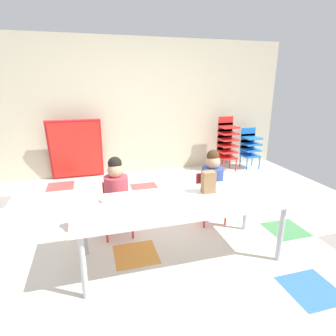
{
  "coord_description": "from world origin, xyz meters",
  "views": [
    {
      "loc": [
        -0.8,
        -2.86,
        1.68
      ],
      "look_at": [
        -0.08,
        -0.36,
        0.87
      ],
      "focal_mm": 29.47,
      "sensor_mm": 36.0,
      "label": 1
    }
  ],
  "objects": [
    {
      "name": "ground_plane",
      "position": [
        0.0,
        0.0,
        -0.01
      ],
      "size": [
        5.91,
        4.6,
        0.02
      ],
      "color": "silver"
    },
    {
      "name": "back_wall",
      "position": [
        0.0,
        2.3,
        1.22
      ],
      "size": [
        5.91,
        0.1,
        2.43
      ],
      "primitive_type": "cube",
      "color": "beige",
      "rests_on": "ground_plane"
    },
    {
      "name": "craft_table",
      "position": [
        -0.03,
        -0.61,
        0.57
      ],
      "size": [
        1.98,
        0.74,
        0.62
      ],
      "color": "white",
      "rests_on": "ground_plane"
    },
    {
      "name": "seated_child_near_camera",
      "position": [
        -0.57,
        -0.01,
        0.55
      ],
      "size": [
        0.32,
        0.31,
        0.92
      ],
      "color": "red",
      "rests_on": "ground_plane"
    },
    {
      "name": "seated_child_middle_seat",
      "position": [
        0.57,
        -0.01,
        0.55
      ],
      "size": [
        0.32,
        0.31,
        0.92
      ],
      "color": "red",
      "rests_on": "ground_plane"
    },
    {
      "name": "kid_chair_red_stack",
      "position": [
        1.75,
        1.89,
        0.58
      ],
      "size": [
        0.32,
        0.3,
        1.04
      ],
      "color": "red",
      "rests_on": "ground_plane"
    },
    {
      "name": "kid_chair_blue_stack",
      "position": [
        2.27,
        1.89,
        0.46
      ],
      "size": [
        0.32,
        0.3,
        0.8
      ],
      "color": "blue",
      "rests_on": "ground_plane"
    },
    {
      "name": "folded_activity_table",
      "position": [
        -1.06,
        2.1,
        0.54
      ],
      "size": [
        0.9,
        0.29,
        1.09
      ],
      "color": "red",
      "rests_on": "ground_plane"
    },
    {
      "name": "paper_bag_brown",
      "position": [
        0.3,
        -0.49,
        0.73
      ],
      "size": [
        0.13,
        0.09,
        0.22
      ],
      "primitive_type": "cube",
      "color": "#9E754C",
      "rests_on": "craft_table"
    },
    {
      "name": "paper_plate_near_edge",
      "position": [
        -0.71,
        -0.44,
        0.62
      ],
      "size": [
        0.18,
        0.18,
        0.01
      ],
      "primitive_type": "cylinder",
      "color": "white",
      "rests_on": "craft_table"
    },
    {
      "name": "donut_powdered_on_plate",
      "position": [
        -0.71,
        -0.44,
        0.64
      ],
      "size": [
        0.12,
        0.12,
        0.04
      ],
      "primitive_type": "torus",
      "color": "white",
      "rests_on": "craft_table"
    }
  ]
}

